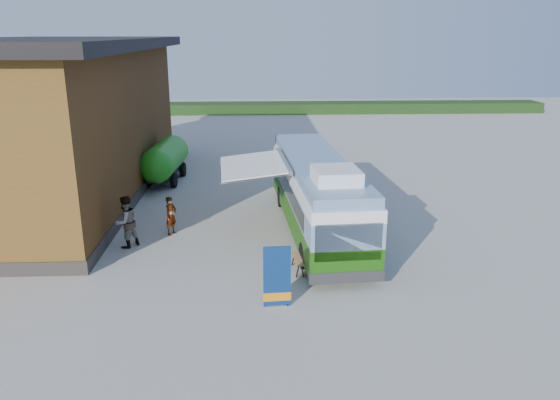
{
  "coord_description": "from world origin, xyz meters",
  "views": [
    {
      "loc": [
        -0.8,
        -16.94,
        7.76
      ],
      "look_at": [
        0.12,
        3.68,
        1.4
      ],
      "focal_mm": 35.0,
      "sensor_mm": 36.0,
      "label": 1
    }
  ],
  "objects_px": {
    "bus": "(317,192)",
    "person_b": "(126,222)",
    "person_a": "(171,216)",
    "picnic_table": "(314,255)",
    "slurry_tanker": "(165,159)",
    "banner": "(277,282)"
  },
  "relations": [
    {
      "from": "picnic_table",
      "to": "slurry_tanker",
      "type": "relative_size",
      "value": 0.24
    },
    {
      "from": "picnic_table",
      "to": "person_a",
      "type": "distance_m",
      "value": 6.51
    },
    {
      "from": "bus",
      "to": "banner",
      "type": "xyz_separation_m",
      "value": [
        -1.85,
        -6.38,
        -0.87
      ]
    },
    {
      "from": "bus",
      "to": "person_a",
      "type": "height_order",
      "value": "bus"
    },
    {
      "from": "bus",
      "to": "banner",
      "type": "distance_m",
      "value": 6.7
    },
    {
      "from": "banner",
      "to": "slurry_tanker",
      "type": "bearing_deg",
      "value": 106.94
    },
    {
      "from": "person_a",
      "to": "person_b",
      "type": "height_order",
      "value": "person_b"
    },
    {
      "from": "bus",
      "to": "person_a",
      "type": "distance_m",
      "value": 5.9
    },
    {
      "from": "person_a",
      "to": "slurry_tanker",
      "type": "height_order",
      "value": "slurry_tanker"
    },
    {
      "from": "banner",
      "to": "slurry_tanker",
      "type": "relative_size",
      "value": 0.32
    },
    {
      "from": "bus",
      "to": "picnic_table",
      "type": "height_order",
      "value": "bus"
    },
    {
      "from": "person_b",
      "to": "person_a",
      "type": "bearing_deg",
      "value": 173.01
    },
    {
      "from": "banner",
      "to": "person_a",
      "type": "height_order",
      "value": "banner"
    },
    {
      "from": "bus",
      "to": "person_a",
      "type": "relative_size",
      "value": 7.31
    },
    {
      "from": "banner",
      "to": "slurry_tanker",
      "type": "xyz_separation_m",
      "value": [
        -5.46,
        14.37,
        0.48
      ]
    },
    {
      "from": "person_b",
      "to": "slurry_tanker",
      "type": "xyz_separation_m",
      "value": [
        -0.0,
        9.44,
        0.27
      ]
    },
    {
      "from": "bus",
      "to": "person_b",
      "type": "height_order",
      "value": "bus"
    },
    {
      "from": "banner",
      "to": "bus",
      "type": "bearing_deg",
      "value": 69.99
    },
    {
      "from": "bus",
      "to": "person_b",
      "type": "bearing_deg",
      "value": -172.63
    },
    {
      "from": "bus",
      "to": "slurry_tanker",
      "type": "height_order",
      "value": "bus"
    },
    {
      "from": "person_b",
      "to": "slurry_tanker",
      "type": "bearing_deg",
      "value": -138.09
    },
    {
      "from": "picnic_table",
      "to": "person_b",
      "type": "xyz_separation_m",
      "value": [
        -6.81,
        2.45,
        0.42
      ]
    }
  ]
}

